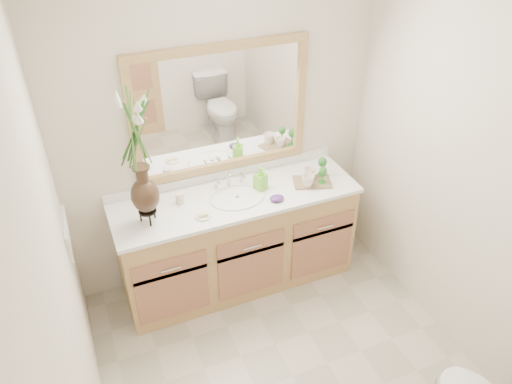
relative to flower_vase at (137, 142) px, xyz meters
name	(u,v)px	position (x,y,z in m)	size (l,w,h in m)	color
floor	(293,376)	(0.66, -0.96, -1.45)	(2.60, 2.60, 0.00)	beige
ceiling	(318,9)	(0.66, -0.96, 0.95)	(2.40, 2.60, 0.02)	white
wall_back	(221,135)	(0.66, 0.34, -0.25)	(2.40, 0.02, 2.40)	silver
wall_left	(71,303)	(-0.54, -0.96, -0.25)	(0.02, 2.60, 2.40)	silver
wall_right	(476,191)	(1.86, -0.96, -0.25)	(0.02, 2.60, 2.40)	silver
vanity	(238,241)	(0.66, 0.05, -1.05)	(1.80, 0.55, 0.80)	tan
counter	(236,198)	(0.66, 0.05, -0.64)	(1.84, 0.57, 0.03)	white
sink	(237,204)	(0.66, 0.03, -0.67)	(0.38, 0.34, 0.23)	white
mirror	(221,111)	(0.66, 0.31, -0.05)	(1.32, 0.04, 0.97)	white
switch_plate	(68,241)	(-0.53, -0.20, -0.47)	(0.02, 0.12, 0.12)	white
flower_vase	(137,142)	(0.00, 0.00, 0.00)	(0.22, 0.22, 0.91)	black
tumbler	(180,198)	(0.26, 0.13, -0.58)	(0.06, 0.06, 0.08)	silver
soap_dish	(203,216)	(0.36, -0.10, -0.61)	(0.11, 0.11, 0.04)	silver
soap_bottle	(261,179)	(0.87, 0.08, -0.54)	(0.07, 0.08, 0.16)	#6ED532
purple_dish	(277,198)	(0.91, -0.11, -0.60)	(0.11, 0.09, 0.04)	#4A246E
tray	(312,182)	(1.26, 0.00, -0.61)	(0.28, 0.19, 0.01)	brown
mug_left	(308,180)	(1.20, -0.04, -0.56)	(0.10, 0.09, 0.10)	silver
mug_right	(309,173)	(1.26, 0.05, -0.56)	(0.09, 0.09, 0.09)	silver
goblet_front	(323,172)	(1.32, -0.05, -0.51)	(0.06, 0.06, 0.14)	#287828
goblet_back	(322,163)	(1.37, 0.05, -0.50)	(0.07, 0.07, 0.15)	#287828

